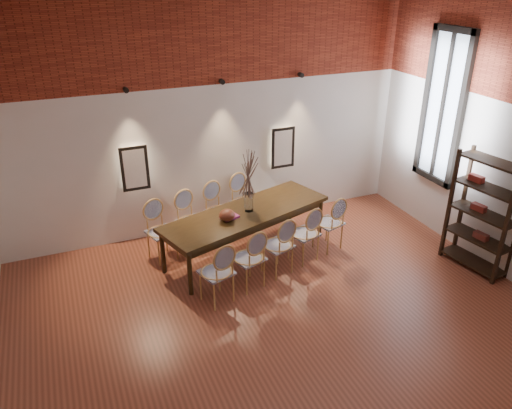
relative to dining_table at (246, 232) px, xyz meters
name	(u,v)px	position (x,y,z in m)	size (l,w,h in m)	color
floor	(303,349)	(-0.18, -2.35, -0.39)	(7.00, 7.00, 0.02)	brown
wall_back	(209,115)	(-0.18, 1.20, 1.62)	(7.00, 0.10, 4.00)	silver
brick_band_back	(207,36)	(-0.18, 1.13, 2.88)	(7.00, 0.02, 1.50)	maroon
niche_left	(134,168)	(-1.48, 1.10, 0.93)	(0.36, 0.06, 0.66)	#FFEAC6
niche_right	(282,147)	(1.12, 1.10, 0.93)	(0.36, 0.06, 0.66)	#FFEAC6
spot_fixture_left	(126,90)	(-1.48, 1.07, 2.17)	(0.08, 0.08, 0.10)	black
spot_fixture_mid	(222,82)	(0.02, 1.07, 2.17)	(0.08, 0.08, 0.10)	black
spot_fixture_right	(301,75)	(1.42, 1.07, 2.17)	(0.08, 0.08, 0.10)	black
window_glass	(444,108)	(3.28, -0.35, 1.77)	(0.02, 0.78, 2.38)	silver
window_frame	(443,108)	(3.26, -0.35, 1.77)	(0.08, 0.90, 2.50)	black
window_mullion	(443,108)	(3.26, -0.35, 1.77)	(0.06, 0.06, 2.40)	black
dining_table	(246,232)	(0.00, 0.00, 0.00)	(2.78, 0.89, 0.75)	#31210E
chair_near_a	(216,272)	(-0.84, -1.03, 0.09)	(0.44, 0.44, 0.94)	tan
chair_near_b	(248,258)	(-0.31, -0.86, 0.09)	(0.44, 0.44, 0.94)	tan
chair_near_c	(277,245)	(0.22, -0.69, 0.09)	(0.44, 0.44, 0.94)	tan
chair_near_d	(304,233)	(0.75, -0.53, 0.09)	(0.44, 0.44, 0.94)	tan
chair_near_e	(328,223)	(1.28, -0.36, 0.09)	(0.44, 0.44, 0.94)	tan
chair_far_a	(161,232)	(-1.28, 0.36, 0.09)	(0.44, 0.44, 0.94)	tan
chair_far_b	(192,221)	(-0.75, 0.53, 0.09)	(0.44, 0.44, 0.94)	tan
chair_far_c	(219,212)	(-0.22, 0.69, 0.09)	(0.44, 0.44, 0.94)	tan
chair_far_d	(245,202)	(0.31, 0.86, 0.09)	(0.44, 0.44, 0.94)	tan
chair_far_e	(269,194)	(0.84, 1.03, 0.09)	(0.44, 0.44, 0.94)	tan
vase	(249,202)	(0.05, 0.02, 0.53)	(0.14, 0.14, 0.30)	silver
dried_branches	(249,175)	(0.05, 0.02, 0.98)	(0.50, 0.50, 0.70)	brown
bowl	(227,215)	(-0.38, -0.17, 0.46)	(0.24, 0.24, 0.18)	#5B2718
book	(230,217)	(-0.31, -0.10, 0.39)	(0.26, 0.18, 0.03)	#97286A
shelving_rack	(483,214)	(3.10, -1.69, 0.53)	(0.38, 1.00, 1.80)	black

